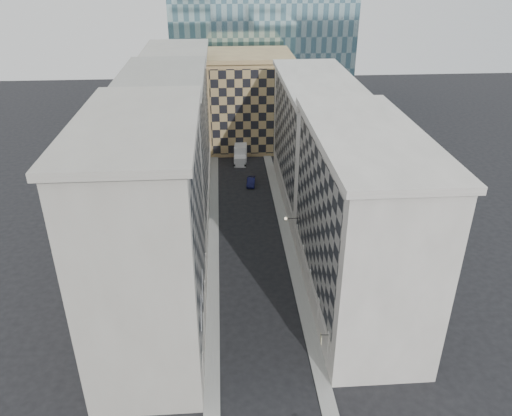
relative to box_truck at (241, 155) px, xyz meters
name	(u,v)px	position (x,y,z in m)	size (l,w,h in m)	color
ground	(270,409)	(0.15, -58.70, -1.37)	(260.00, 260.00, 0.00)	black
sidewalk_west	(214,238)	(-5.10, -28.70, -1.30)	(1.50, 100.00, 0.15)	gray
sidewalk_east	(287,236)	(5.40, -28.70, -1.30)	(1.50, 100.00, 0.15)	gray
bldg_left_a	(150,237)	(-10.73, -47.70, 10.45)	(10.80, 22.80, 23.70)	#9D978E
bldg_left_b	(169,158)	(-10.73, -25.70, 9.95)	(10.80, 22.80, 22.70)	gray
bldg_left_c	(180,114)	(-10.73, -3.70, 9.45)	(10.80, 22.80, 21.70)	#9D978E
bldg_right_a	(358,223)	(11.03, -43.70, 8.95)	(10.80, 26.80, 20.70)	#B5AFA6
bldg_right_b	(315,142)	(11.04, -16.70, 8.48)	(10.80, 28.80, 19.70)	#B5AFA6
tan_block	(249,101)	(2.15, 9.19, 8.06)	(16.80, 14.80, 18.80)	#A27E56
church_tower	(235,1)	(0.15, 23.30, 25.58)	(7.20, 7.20, 51.50)	#292420
flagpoles_left	(202,299)	(-5.75, -52.70, 6.63)	(0.10, 6.33, 2.33)	gray
bracket_lamp	(287,218)	(4.53, -34.70, 4.83)	(1.98, 0.36, 0.36)	black
box_truck	(241,155)	(0.00, 0.00, 0.00)	(2.83, 5.92, 3.15)	white
dark_car	(251,182)	(1.35, -10.97, -0.73)	(1.36, 3.90, 1.28)	#10123C
shop_sign	(321,338)	(5.40, -54.19, 2.46)	(0.90, 0.79, 0.87)	black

